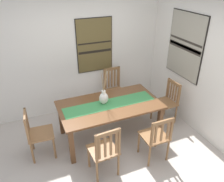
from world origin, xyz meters
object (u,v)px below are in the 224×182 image
Objects in this scene: chair_1 at (37,133)px; chair_3 at (114,88)px; chair_0 at (105,150)px; chair_4 at (167,101)px; centerpiece_vase at (104,98)px; dining_table at (110,108)px; painting_on_back_wall at (95,45)px; chair_2 at (156,137)px; painting_on_side_wall at (185,46)px.

chair_3 reaches higher than chair_1.
chair_4 is (1.75, 0.86, -0.01)m from chair_0.
chair_4 is at bearing -2.73° from centerpiece_vase.
dining_table is at bearing -31.85° from centerpiece_vase.
chair_3 reaches higher than chair_4.
painting_on_back_wall reaches higher than chair_4.
painting_on_back_wall is (0.16, 1.23, 0.84)m from dining_table.
chair_3 reaches higher than chair_0.
centerpiece_vase is 0.73× the size of chair_3.
chair_0 reaches higher than chair_2.
chair_4 is at bearing 0.27° from chair_1.
chair_3 is at bearing 27.08° from chair_1.
chair_4 is 1.95m from painting_on_back_wall.
chair_2 is 0.92× the size of chair_3.
painting_on_side_wall reaches higher than painting_on_back_wall.
painting_on_back_wall is at bearing 98.28° from chair_2.
centerpiece_vase is 0.55× the size of painting_on_side_wall.
painting_on_back_wall reaches higher than centerpiece_vase.
painting_on_back_wall is at bearing 132.79° from chair_4.
painting_on_back_wall is (-0.31, 2.11, 1.00)m from chair_2.
dining_table is 2.08× the size of chair_1.
painting_on_back_wall reaches higher than chair_2.
chair_2 is 1.21m from chair_4.
painting_on_side_wall reaches higher than centerpiece_vase.
dining_table is 2.63× the size of centerpiece_vase.
chair_3 is at bearing -44.68° from painting_on_back_wall.
painting_on_side_wall reaches higher than chair_3.
chair_4 is (0.82, -0.92, -0.02)m from chair_3.
chair_3 is at bearing 131.87° from chair_4.
chair_2 is (0.91, -0.02, -0.02)m from chair_0.
painting_on_back_wall is 0.91× the size of painting_on_side_wall.
chair_3 is at bearing 89.56° from chair_2.
chair_1 is 0.70× the size of painting_on_side_wall.
painting_on_side_wall reaches higher than chair_0.
painting_on_back_wall is at bearing 135.32° from chair_3.
painting_on_back_wall is 1.88m from painting_on_side_wall.
chair_0 is at bearing -110.77° from centerpiece_vase.
chair_0 is 1.95m from chair_4.
centerpiece_vase is at bearing 120.66° from chair_2.
dining_table is 1.31m from chair_4.
chair_3 reaches higher than dining_table.
chair_0 is at bearing -106.03° from painting_on_back_wall.
chair_0 is 0.73× the size of painting_on_side_wall.
chair_0 is at bearing -117.01° from dining_table.
painting_on_back_wall is (0.25, 1.17, 0.62)m from centerpiece_vase.
dining_table is at bearing 117.80° from chair_2.
dining_table is 1.45× the size of painting_on_side_wall.
chair_1 is 3.22m from painting_on_side_wall.
painting_on_back_wall is (0.60, 2.10, 0.98)m from chair_0.
chair_2 reaches higher than dining_table.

